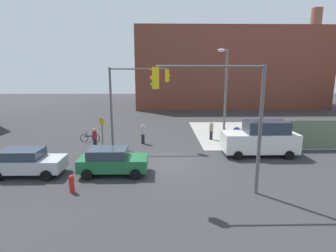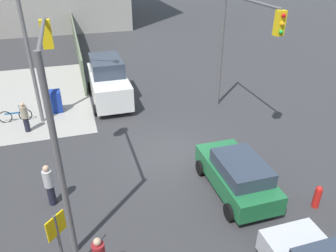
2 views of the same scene
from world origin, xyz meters
name	(u,v)px [view 2 (image 2 of 2)]	position (x,y,z in m)	size (l,w,h in m)	color
ground_plane	(169,154)	(0.00, 0.00, 0.00)	(120.00, 120.00, 0.00)	#333335
construction_fence	(76,42)	(17.61, 3.20, 1.20)	(19.22, 0.12, 2.40)	#607056
traffic_signal_nw_corner	(52,96)	(-2.63, 4.50, 4.60)	(4.95, 0.36, 6.50)	#59595B
traffic_signal_se_corner	(241,36)	(2.42, -4.50, 4.63)	(5.46, 0.36, 6.50)	#59595B
street_lamp_corner	(32,37)	(5.05, 5.46, 4.70)	(1.38, 2.46, 8.00)	slate
warning_sign_two_way	(58,237)	(-5.40, 4.79, 1.64)	(0.48, 0.48, 2.40)	#4C4C4C
mailbox_blue	(56,100)	(6.20, 5.00, 0.76)	(0.56, 0.64, 1.43)	navy
fire_hydrant	(317,196)	(-5.00, -4.20, 0.49)	(0.26, 0.26, 0.94)	red
hatchback_green	(237,174)	(-3.36, -1.73, 0.84)	(4.09, 2.02, 1.62)	#1E6638
van_white_delivery	(108,81)	(7.02, 1.80, 1.28)	(5.40, 2.32, 2.62)	white
pedestrian_crossing	(49,184)	(-2.00, 5.20, 0.91)	(0.36, 0.36, 1.75)	#B2B2B7
pedestrian_waiting	(25,117)	(4.20, 6.50, 0.85)	(0.36, 0.36, 1.65)	#9E937A
bicycle_leaning_on_fence	(15,116)	(5.60, 7.20, 0.35)	(0.05, 1.75, 0.97)	black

